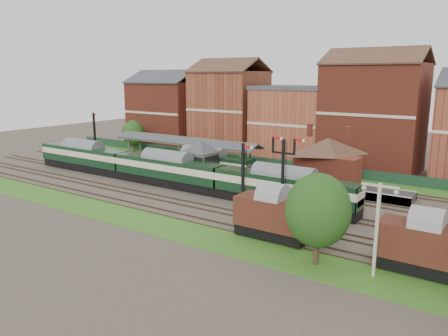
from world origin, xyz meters
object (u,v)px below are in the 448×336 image
Objects in this scene: signal_box at (201,161)px; dmu_train at (167,169)px; platform_railcar at (204,163)px; semaphore_bracket at (283,172)px; goods_van_a at (272,215)px.

signal_box is 0.12× the size of dmu_train.
signal_box is 0.38× the size of platform_railcar.
semaphore_bracket is at bearing -20.92° from signal_box.
semaphore_bracket reaches higher than dmu_train.
dmu_train is 22.24m from goods_van_a.
signal_box is at bearing -58.74° from platform_railcar.
semaphore_bracket is 1.25× the size of goods_van_a.
signal_box reaches higher than platform_railcar.
dmu_train is at bearing 172.10° from semaphore_bracket.
semaphore_bracket is at bearing 109.56° from goods_van_a.
goods_van_a is at bearing -38.74° from platform_railcar.
platform_railcar is at bearing 152.12° from semaphore_bracket.
semaphore_bracket is at bearing -27.88° from platform_railcar.
goods_van_a is (19.32, -15.50, 0.08)m from platform_railcar.
semaphore_bracket reaches higher than platform_railcar.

